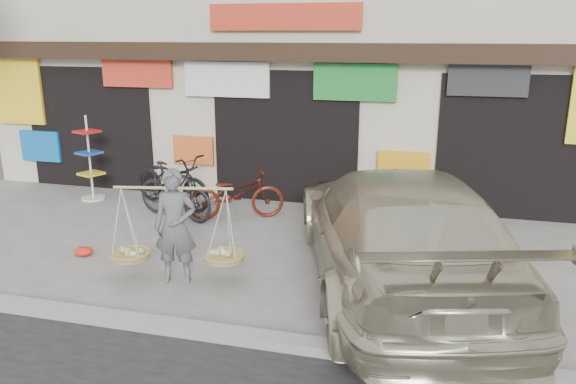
% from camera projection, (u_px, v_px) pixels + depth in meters
% --- Properties ---
extents(ground, '(70.00, 70.00, 0.00)m').
position_uv_depth(ground, '(226.00, 265.00, 8.54)').
color(ground, gray).
rests_on(ground, ground).
extents(kerb, '(70.00, 0.25, 0.12)m').
position_uv_depth(kerb, '(166.00, 326.00, 6.66)').
color(kerb, gray).
rests_on(kerb, ground).
extents(shophouse_block, '(14.00, 6.32, 7.00)m').
position_uv_depth(shophouse_block, '(316.00, 31.00, 13.56)').
color(shophouse_block, beige).
rests_on(shophouse_block, ground).
extents(street_vendor, '(1.88, 0.83, 1.64)m').
position_uv_depth(street_vendor, '(176.00, 231.00, 7.80)').
color(street_vendor, '#5C5C61').
rests_on(street_vendor, ground).
extents(bike_0, '(2.20, 1.46, 1.09)m').
position_uv_depth(bike_0, '(172.00, 180.00, 11.31)').
color(bike_0, black).
rests_on(bike_0, ground).
extents(bike_1, '(1.86, 1.04, 1.08)m').
position_uv_depth(bike_1, '(174.00, 191.00, 10.56)').
color(bike_1, black).
rests_on(bike_1, ground).
extents(bike_2, '(1.93, 1.30, 0.96)m').
position_uv_depth(bike_2, '(236.00, 194.00, 10.58)').
color(bike_2, '#541A0E').
rests_on(bike_2, ground).
extents(suv, '(3.89, 6.22, 1.68)m').
position_uv_depth(suv, '(398.00, 229.00, 7.62)').
color(suv, '#BFB79A').
rests_on(suv, ground).
extents(display_rack, '(0.55, 0.55, 1.79)m').
position_uv_depth(display_rack, '(90.00, 166.00, 11.74)').
color(display_rack, silver).
rests_on(display_rack, ground).
extents(red_bag, '(0.31, 0.25, 0.14)m').
position_uv_depth(red_bag, '(83.00, 251.00, 8.90)').
color(red_bag, red).
rests_on(red_bag, ground).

